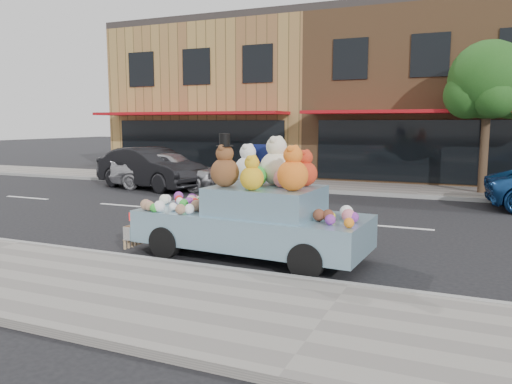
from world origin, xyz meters
The scene contains 11 objects.
ground centered at (0.00, 0.00, 0.00)m, with size 120.00×120.00×0.00m, color black.
near_sidewalk centered at (0.00, -6.50, 0.06)m, with size 60.00×3.00×0.12m, color gray.
far_sidewalk centered at (0.00, 6.50, 0.06)m, with size 60.00×3.00×0.12m, color gray.
near_kerb centered at (0.00, -5.00, 0.07)m, with size 60.00×0.12×0.13m, color gray.
far_kerb centered at (0.00, 5.00, 0.07)m, with size 60.00×0.12×0.13m, color gray.
storefront_left centered at (-10.00, 11.97, 3.64)m, with size 10.00×9.80×7.30m.
storefront_mid centered at (0.00, 11.97, 3.64)m, with size 10.00×9.80×7.30m.
street_tree centered at (2.03, 6.55, 3.69)m, with size 3.00×2.70×5.22m.
car_silver centered at (-8.94, 3.83, 0.74)m, with size 1.74×4.32×1.47m, color #A9A9AD.
car_dark centered at (-9.60, 3.69, 0.78)m, with size 1.66×4.76×1.57m, color black.
art_car centered at (-2.08, -3.83, 0.83)m, with size 4.58×2.01×2.31m.
Camera 1 is at (1.55, -12.15, 2.50)m, focal length 35.00 mm.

